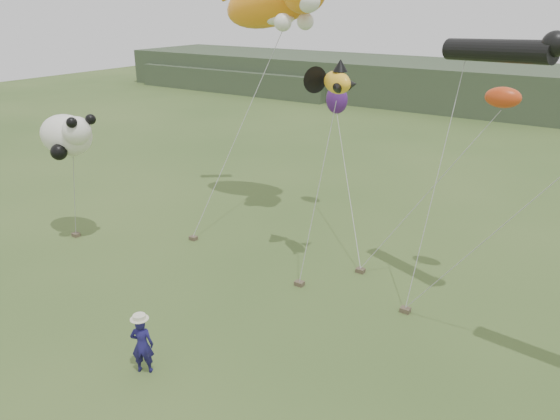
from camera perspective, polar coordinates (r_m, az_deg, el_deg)
The scene contains 7 objects.
ground at distance 16.77m, azimuth -8.49°, elevation -14.52°, with size 120.00×120.00×0.00m, color #385123.
headland at distance 56.56m, azimuth 20.87°, elevation 11.75°, with size 90.00×13.00×4.00m.
festival_attendant at distance 15.87m, azimuth -14.20°, elevation -13.50°, with size 0.63×0.41×1.72m, color #1A1652.
sandbag_anchors at distance 21.39m, azimuth -2.58°, elevation -5.69°, with size 14.73×4.09×0.16m.
fish_kite at distance 19.30m, azimuth 4.95°, elevation 13.37°, with size 2.55×1.69×1.23m.
panda_kite at distance 23.91m, azimuth -21.32°, elevation 7.31°, with size 2.98×1.93×1.85m.
misc_kites at distance 23.13m, azimuth 10.47°, elevation 11.34°, with size 9.05×4.54×2.32m.
Camera 1 is at (9.46, -9.91, 9.67)m, focal length 35.00 mm.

